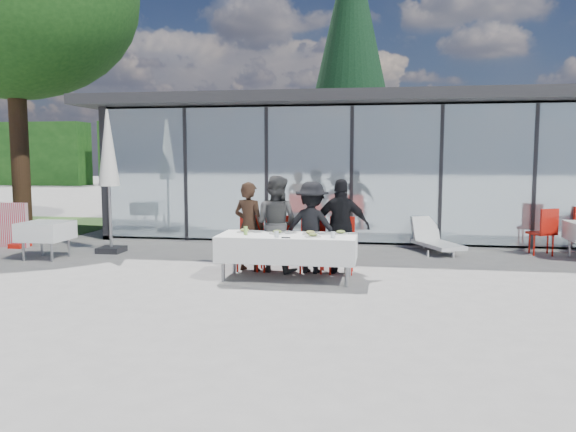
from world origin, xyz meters
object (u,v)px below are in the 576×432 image
object	(u,v)px
diner_b	(276,224)
folded_eyeglasses	(286,238)
dining_table	(287,247)
plate_c	(310,233)
diner_chair_a	(251,240)
spare_table_left	(46,231)
diner_chair_b	(277,240)
juice_bottle	(246,231)
plate_a	(245,231)
lounger	(434,240)
market_umbrella	(108,158)
diner_chair_c	(313,241)
plate_b	(277,232)
spare_chair_b	(545,230)
diner_a	(249,226)
plate_extra	(313,236)
diner_d	(342,226)
plate_d	(341,233)
conifer_tree	(351,50)
diner_chair_d	(342,242)
diner_c	(312,227)

from	to	relation	value
diner_b	folded_eyeglasses	bearing A→B (deg)	127.13
dining_table	plate_c	bearing A→B (deg)	12.77
diner_chair_a	spare_table_left	size ratio (longest dim) A/B	1.13
diner_chair_b	juice_bottle	size ratio (longest dim) A/B	6.96
plate_a	lounger	distance (m)	4.59
market_umbrella	diner_chair_c	bearing A→B (deg)	-15.65
plate_b	spare_chair_b	world-z (taller)	spare_chair_b
spare_chair_b	diner_a	bearing A→B (deg)	-156.42
diner_b	plate_c	bearing A→B (deg)	159.11
plate_extra	diner_chair_b	bearing A→B (deg)	128.59
diner_b	diner_d	xyz separation A→B (m)	(1.16, 0.00, -0.02)
diner_a	plate_c	distance (m)	1.29
plate_b	spare_chair_b	size ratio (longest dim) A/B	0.28
spare_table_left	market_umbrella	world-z (taller)	market_umbrella
diner_chair_c	plate_b	size ratio (longest dim) A/B	3.62
plate_c	plate_d	distance (m)	0.51
diner_a	lounger	xyz separation A→B (m)	(3.45, 2.56, -0.53)
folded_eyeglasses	lounger	distance (m)	4.45
plate_c	conifer_tree	distance (m)	13.60
plate_c	lounger	distance (m)	3.89
diner_chair_a	plate_a	world-z (taller)	diner_chair_a
diner_chair_d	spare_chair_b	xyz separation A→B (m)	(4.00, 2.35, 0.00)
diner_c	folded_eyeglasses	bearing A→B (deg)	83.82
diner_chair_b	spare_chair_b	world-z (taller)	same
diner_a	plate_c	xyz separation A→B (m)	(1.17, -0.55, -0.02)
folded_eyeglasses	diner_chair_b	bearing A→B (deg)	107.22
diner_b	conifer_tree	world-z (taller)	conifer_tree
diner_chair_d	folded_eyeglasses	distance (m)	1.40
plate_a	market_umbrella	size ratio (longest dim) A/B	0.09
plate_c	folded_eyeglasses	size ratio (longest dim) A/B	1.92
diner_chair_c	diner_chair_b	bearing A→B (deg)	180.00
plate_c	plate_b	bearing A→B (deg)	-179.45
plate_d	folded_eyeglasses	size ratio (longest dim) A/B	1.92
diner_chair_c	spare_chair_b	world-z (taller)	same
market_umbrella	diner_d	bearing A→B (deg)	-15.34
plate_extra	spare_table_left	size ratio (longest dim) A/B	0.31
diner_a	plate_c	size ratio (longest dim) A/B	5.89
diner_chair_b	diner_chair_c	world-z (taller)	same
diner_a	juice_bottle	bearing A→B (deg)	116.20
diner_d	conifer_tree	size ratio (longest dim) A/B	0.16
diner_chair_b	plate_b	xyz separation A→B (m)	(0.13, -0.67, 0.24)
diner_c	spare_table_left	distance (m)	5.39
plate_a	diner_chair_c	bearing A→B (deg)	28.13
diner_b	diner_chair_a	bearing A→B (deg)	4.62
conifer_tree	dining_table	bearing A→B (deg)	-91.49
diner_d	plate_a	size ratio (longest dim) A/B	6.12
plate_c	dining_table	bearing A→B (deg)	-167.23
spare_table_left	lounger	xyz separation A→B (m)	(7.69, 2.11, -0.30)
diner_chair_b	plate_a	bearing A→B (deg)	-127.80
diner_a	juice_bottle	world-z (taller)	diner_a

